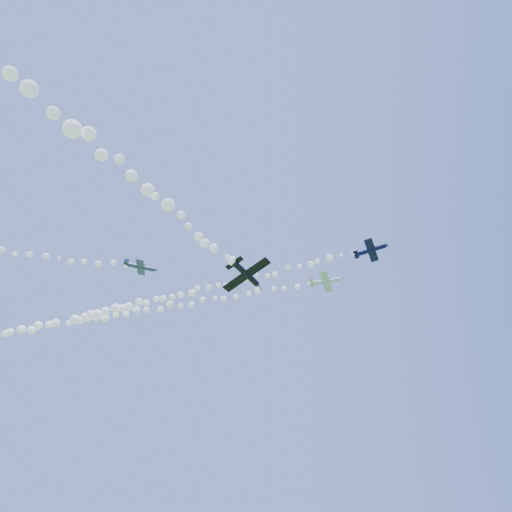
# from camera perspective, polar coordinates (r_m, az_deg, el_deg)

# --- Properties ---
(plane_white) EXTENTS (7.74, 8.21, 2.42)m
(plane_white) POSITION_cam_1_polar(r_m,az_deg,el_deg) (94.26, 9.30, -3.34)
(plane_white) COLOR white
(smoke_trail_white) EXTENTS (85.54, 21.63, 3.21)m
(smoke_trail_white) POSITION_cam_1_polar(r_m,az_deg,el_deg) (108.48, -15.58, -7.18)
(smoke_trail_white) COLOR white
(plane_navy) EXTENTS (7.15, 7.59, 2.07)m
(plane_navy) POSITION_cam_1_polar(r_m,az_deg,el_deg) (85.17, 15.10, 0.77)
(plane_navy) COLOR #0C0C35
(smoke_trail_navy) EXTENTS (67.43, 24.32, 2.83)m
(smoke_trail_navy) POSITION_cam_1_polar(r_m,az_deg,el_deg) (95.03, -7.60, -4.49)
(smoke_trail_navy) COLOR white
(plane_grey) EXTENTS (6.39, 6.79, 2.55)m
(plane_grey) POSITION_cam_1_polar(r_m,az_deg,el_deg) (81.21, -15.14, -1.43)
(plane_grey) COLOR #3A4255
(plane_black) EXTENTS (6.96, 6.80, 2.83)m
(plane_black) POSITION_cam_1_polar(r_m,az_deg,el_deg) (59.34, -1.31, -2.43)
(plane_black) COLOR black
(smoke_trail_black) EXTENTS (31.69, 59.07, 2.91)m
(smoke_trail_black) POSITION_cam_1_polar(r_m,az_deg,el_deg) (42.49, -29.62, 20.22)
(smoke_trail_black) COLOR white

